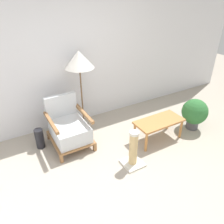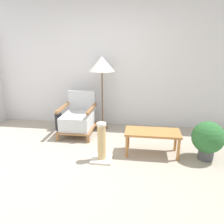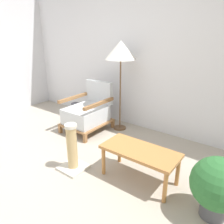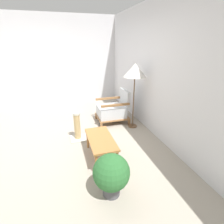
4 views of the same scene
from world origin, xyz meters
The scene contains 9 objects.
ground_plane centered at (0.00, 0.00, 0.00)m, with size 14.00×14.00×0.00m, color #A89E8E.
wall_back centered at (0.00, 2.07, 1.35)m, with size 8.00×0.06×2.70m.
wall_left centered at (-2.46, 0.50, 1.35)m, with size 0.06×8.00×2.70m.
armchair centered at (-0.48, 1.38, 0.32)m, with size 0.62×0.76×0.80m.
floor_lamp centered at (-0.07, 1.74, 1.31)m, with size 0.50×0.50×1.48m.
coffee_table centered at (0.92, 0.73, 0.33)m, with size 0.86×0.41×0.39m.
vase centered at (-0.95, 1.54, 0.17)m, with size 0.14×0.14×0.35m, color black.
potted_plant centered at (1.73, 0.67, 0.34)m, with size 0.48×0.48×0.60m.
scratching_post centered at (0.16, 0.42, 0.25)m, with size 0.31×0.31×0.60m.
Camera 4 is at (3.43, 0.16, 1.88)m, focal length 28.00 mm.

